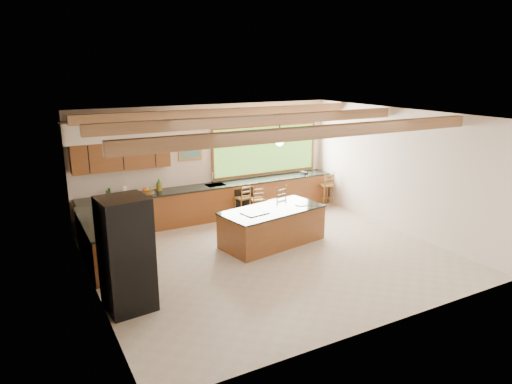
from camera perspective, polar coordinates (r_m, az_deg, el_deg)
ground at (r=9.95m, az=1.81°, el=-7.91°), size 7.20×7.20×0.00m
room_shell at (r=9.79m, az=-0.87°, el=5.25°), size 7.27×6.54×3.02m
counter_run at (r=11.61m, az=-7.98°, el=-2.18°), size 7.12×3.10×1.25m
island at (r=10.47m, az=2.04°, el=-4.27°), size 2.53×1.51×0.85m
refrigerator at (r=7.81m, az=-15.91°, el=-7.52°), size 0.83×0.81×1.94m
bar_stool_a at (r=11.99m, az=-1.60°, el=-0.83°), size 0.42×0.42×1.00m
bar_stool_b at (r=11.94m, az=0.23°, el=-1.00°), size 0.41×0.41×0.96m
bar_stool_c at (r=11.52m, az=2.76°, el=-1.30°), size 0.46×0.46×1.07m
bar_stool_d at (r=13.40m, az=8.89°, el=0.80°), size 0.40×0.40×1.03m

